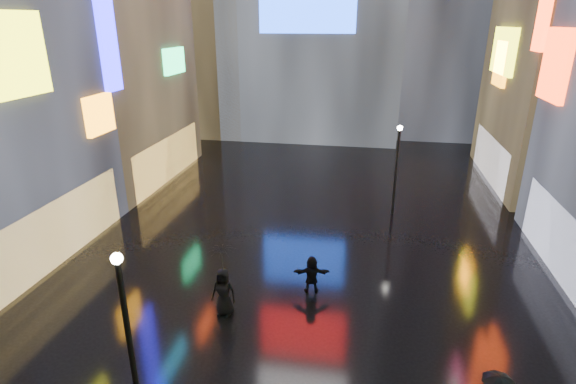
# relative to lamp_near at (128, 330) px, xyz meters

# --- Properties ---
(ground) EXTENTS (140.00, 140.00, 0.00)m
(ground) POSITION_rel_lamp_near_xyz_m (3.27, 13.37, -2.94)
(ground) COLOR black
(ground) RESTS_ON ground
(building_left_far) EXTENTS (10.28, 12.00, 22.00)m
(building_left_far) POSITION_rel_lamp_near_xyz_m (-12.71, 19.37, 8.04)
(building_left_far) COLOR black
(building_left_far) RESTS_ON ground
(lamp_near) EXTENTS (0.30, 0.30, 5.20)m
(lamp_near) POSITION_rel_lamp_near_xyz_m (0.00, 0.00, 0.00)
(lamp_near) COLOR black
(lamp_near) RESTS_ON ground
(lamp_far) EXTENTS (0.30, 0.30, 5.20)m
(lamp_far) POSITION_rel_lamp_near_xyz_m (7.50, 15.88, 0.00)
(lamp_far) COLOR black
(lamp_far) RESTS_ON ground
(pedestrian_4) EXTENTS (0.96, 0.64, 1.92)m
(pedestrian_4) POSITION_rel_lamp_near_xyz_m (0.88, 4.98, -1.98)
(pedestrian_4) COLOR black
(pedestrian_4) RESTS_ON ground
(pedestrian_5) EXTENTS (1.55, 0.73, 1.61)m
(pedestrian_5) POSITION_rel_lamp_near_xyz_m (3.94, 7.06, -2.14)
(pedestrian_5) COLOR black
(pedestrian_5) RESTS_ON ground
(umbrella_2) EXTENTS (1.10, 1.08, 0.96)m
(umbrella_2) POSITION_rel_lamp_near_xyz_m (0.88, 4.98, -0.54)
(umbrella_2) COLOR black
(umbrella_2) RESTS_ON pedestrian_4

